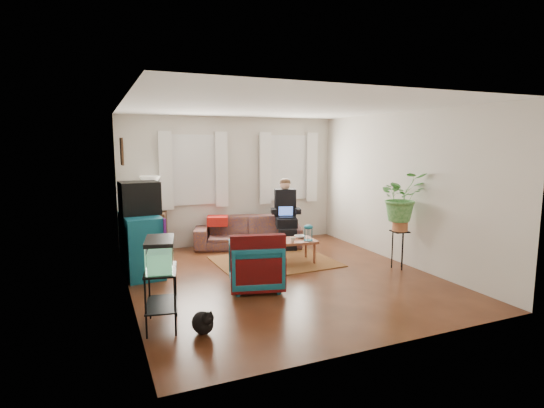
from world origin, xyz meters
name	(u,v)px	position (x,y,z in m)	size (l,w,h in m)	color
floor	(282,277)	(0.00, 0.00, 0.00)	(4.50, 5.00, 0.01)	#4F2B14
ceiling	(283,107)	(0.00, 0.00, 2.60)	(4.50, 5.00, 0.01)	white
wall_back	(232,181)	(0.00, 2.50, 1.30)	(4.50, 0.01, 2.60)	silver
wall_front	(387,222)	(0.00, -2.50, 1.30)	(4.50, 0.01, 2.60)	silver
wall_left	(126,202)	(-2.25, 0.00, 1.30)	(0.01, 5.00, 2.60)	silver
wall_right	(401,188)	(2.25, 0.00, 1.30)	(0.01, 5.00, 2.60)	silver
window_left	(194,170)	(-0.80, 2.48, 1.55)	(1.08, 0.04, 1.38)	white
window_right	(288,168)	(1.25, 2.48, 1.55)	(1.08, 0.04, 1.38)	white
curtains_left	(194,170)	(-0.80, 2.40, 1.55)	(1.36, 0.06, 1.50)	white
curtains_right	(289,168)	(1.25, 2.40, 1.55)	(1.36, 0.06, 1.50)	white
picture_frame	(122,151)	(-2.21, 0.85, 1.95)	(0.04, 0.32, 0.40)	#3D2616
area_rug	(275,261)	(0.23, 0.83, 0.01)	(2.00, 1.60, 0.01)	brown
sofa	(248,227)	(0.18, 2.05, 0.41)	(2.10, 0.83, 0.82)	brown
seated_person	(286,216)	(0.90, 1.81, 0.63)	(0.52, 0.65, 1.25)	black
side_table	(152,232)	(-1.65, 2.37, 0.39)	(0.53, 0.53, 0.77)	#422D18
table_lamp	(151,195)	(-1.65, 2.37, 1.10)	(0.40, 0.40, 0.70)	white
dresser	(141,244)	(-1.99, 1.03, 0.48)	(0.53, 1.07, 0.96)	#104D62
crt_tv	(139,198)	(-1.98, 1.14, 1.21)	(0.59, 0.53, 0.51)	black
aquarium_stand	(162,298)	(-2.00, -1.13, 0.34)	(0.34, 0.61, 0.68)	black
aquarium	(160,254)	(-2.00, -1.13, 0.86)	(0.30, 0.55, 0.36)	#7FD899
black_cat	(203,321)	(-1.62, -1.48, 0.15)	(0.23, 0.35, 0.30)	black
armchair	(256,263)	(-0.56, -0.32, 0.37)	(0.73, 0.68, 0.75)	#105964
serape_throw	(258,257)	(-0.63, -0.60, 0.53)	(0.75, 0.17, 0.62)	#9E0A0A
coffee_table	(287,251)	(0.41, 0.69, 0.20)	(0.98, 0.53, 0.41)	brown
cup_a	(277,240)	(0.18, 0.62, 0.45)	(0.11, 0.11, 0.09)	white
cup_b	(293,240)	(0.44, 0.52, 0.45)	(0.09, 0.09, 0.08)	beige
bowl	(300,237)	(0.68, 0.75, 0.43)	(0.19, 0.19, 0.05)	white
snack_tray	(270,238)	(0.16, 0.85, 0.42)	(0.30, 0.30, 0.04)	#B21414
birdcage	(308,232)	(0.73, 0.52, 0.55)	(0.16, 0.16, 0.28)	#115B6B
plant_stand	(399,250)	(1.97, -0.34, 0.32)	(0.27, 0.27, 0.64)	black
potted_plant	(401,204)	(1.97, -0.34, 1.08)	(0.73, 0.63, 0.81)	#599947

